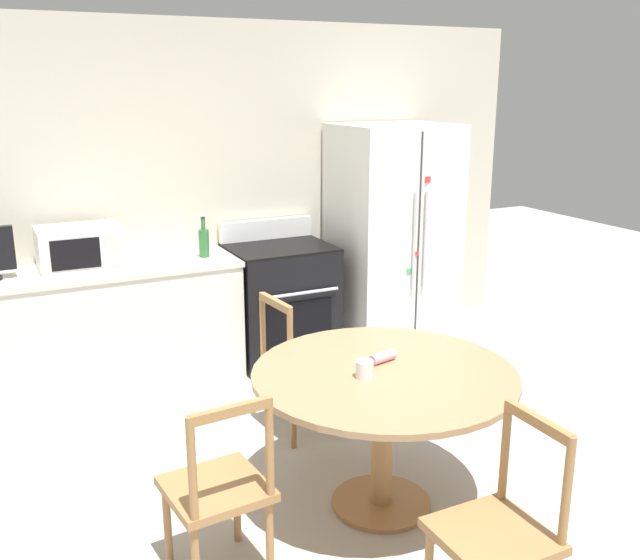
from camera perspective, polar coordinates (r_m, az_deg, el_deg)
The scene contains 13 objects.
ground_plane at distance 3.90m, azimuth 6.83°, elevation -17.94°, with size 14.00×14.00×0.00m, color #B2ADA3.
back_wall at distance 5.71m, azimuth -7.44°, elevation 6.94°, with size 5.20×0.10×2.60m.
kitchen_counter at distance 5.31m, azimuth -17.79°, elevation -3.82°, with size 2.10×0.64×0.90m.
refrigerator at distance 5.91m, azimuth 5.77°, elevation 3.46°, with size 0.90×0.80×1.82m.
oven_range at distance 5.64m, azimuth -3.15°, elevation -1.73°, with size 0.78×0.68×1.08m.
microwave at distance 5.17m, azimuth -18.71°, elevation 2.47°, with size 0.55×0.38×0.29m.
counter_bottle at distance 5.30m, azimuth -9.27°, elevation 3.03°, with size 0.08×0.08×0.30m.
dining_table at distance 3.64m, azimuth 5.13°, elevation -9.13°, with size 1.33×1.33×0.76m.
dining_chair_far at distance 4.46m, azimuth -1.68°, elevation -6.97°, with size 0.46×0.46×0.90m.
dining_chair_near at distance 3.06m, azimuth 14.09°, elevation -19.04°, with size 0.42×0.42×0.90m.
dining_chair_left at distance 3.25m, azimuth -8.12°, elevation -16.35°, with size 0.45×0.45×0.90m.
candle_glass at distance 3.49m, azimuth 3.57°, elevation -7.24°, with size 0.09×0.09×0.09m.
folded_napkin at distance 3.69m, azimuth 5.05°, elevation -6.17°, with size 0.16×0.08×0.05m.
Camera 1 is at (-1.83, -2.69, 2.15)m, focal length 40.00 mm.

